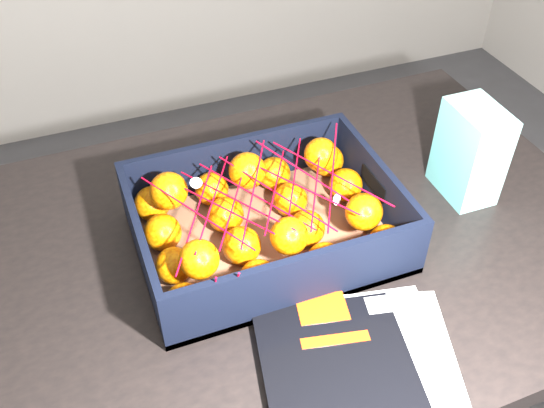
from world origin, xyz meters
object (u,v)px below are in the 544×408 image
object	(u,v)px
table	(276,279)
retail_carton	(470,152)
magazine_stack	(368,376)
produce_crate	(266,227)

from	to	relation	value
table	retail_carton	bearing A→B (deg)	0.55
magazine_stack	retail_carton	xyz separation A→B (m)	(0.35, 0.30, 0.08)
produce_crate	magazine_stack	bearing A→B (deg)	-83.05
produce_crate	retail_carton	size ratio (longest dim) A/B	2.39
magazine_stack	retail_carton	distance (m)	0.47
magazine_stack	produce_crate	bearing A→B (deg)	96.95
magazine_stack	retail_carton	world-z (taller)	retail_carton
produce_crate	retail_carton	world-z (taller)	retail_carton
table	magazine_stack	distance (m)	0.32
table	magazine_stack	size ratio (longest dim) A/B	3.58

